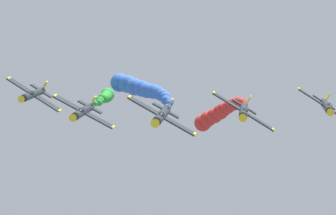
{
  "coord_description": "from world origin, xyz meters",
  "views": [
    {
      "loc": [
        -11.66,
        94.91,
        88.13
      ],
      "look_at": [
        0.0,
        0.0,
        74.22
      ],
      "focal_mm": 75.46,
      "sensor_mm": 36.0,
      "label": 1
    }
  ],
  "objects_px": {
    "airplane_left_inner": "(244,111)",
    "airplane_right_inner": "(83,111)",
    "airplane_right_outer": "(33,94)",
    "airplane_lead": "(162,116)",
    "airplane_left_outer": "(327,106)"
  },
  "relations": [
    {
      "from": "airplane_left_inner",
      "to": "airplane_right_inner",
      "type": "distance_m",
      "value": 22.08
    },
    {
      "from": "airplane_lead",
      "to": "airplane_left_outer",
      "type": "xyz_separation_m",
      "value": [
        -21.46,
        -17.99,
        -1.06
      ]
    },
    {
      "from": "airplane_right_inner",
      "to": "airplane_lead",
      "type": "bearing_deg",
      "value": 141.02
    },
    {
      "from": "airplane_left_inner",
      "to": "airplane_left_outer",
      "type": "relative_size",
      "value": 1.0
    },
    {
      "from": "airplane_lead",
      "to": "airplane_right_inner",
      "type": "height_order",
      "value": "airplane_lead"
    },
    {
      "from": "airplane_left_outer",
      "to": "airplane_lead",
      "type": "bearing_deg",
      "value": 39.98
    },
    {
      "from": "airplane_left_inner",
      "to": "airplane_right_inner",
      "type": "relative_size",
      "value": 1.0
    },
    {
      "from": "airplane_lead",
      "to": "airplane_left_outer",
      "type": "height_order",
      "value": "airplane_lead"
    },
    {
      "from": "airplane_right_inner",
      "to": "airplane_right_outer",
      "type": "relative_size",
      "value": 1.0
    },
    {
      "from": "airplane_left_inner",
      "to": "airplane_left_outer",
      "type": "xyz_separation_m",
      "value": [
        -11.65,
        -9.83,
        -0.56
      ]
    },
    {
      "from": "airplane_right_inner",
      "to": "airplane_right_outer",
      "type": "bearing_deg",
      "value": -41.6
    },
    {
      "from": "airplane_lead",
      "to": "airplane_left_inner",
      "type": "xyz_separation_m",
      "value": [
        -9.8,
        -8.16,
        -0.5
      ]
    },
    {
      "from": "airplane_lead",
      "to": "airplane_left_inner",
      "type": "relative_size",
      "value": 1.0
    },
    {
      "from": "airplane_lead",
      "to": "airplane_right_inner",
      "type": "relative_size",
      "value": 1.0
    },
    {
      "from": "airplane_right_inner",
      "to": "airplane_right_outer",
      "type": "xyz_separation_m",
      "value": [
        9.84,
        -8.74,
        1.13
      ]
    }
  ]
}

